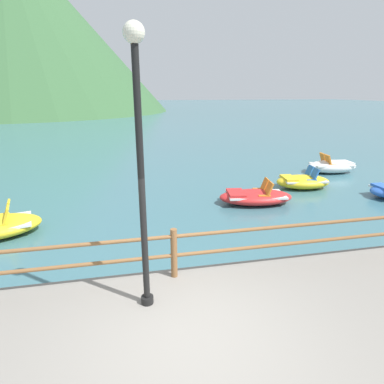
{
  "coord_description": "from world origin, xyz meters",
  "views": [
    {
      "loc": [
        -0.74,
        -3.57,
        3.68
      ],
      "look_at": [
        1.06,
        5.0,
        0.9
      ],
      "focal_mm": 29.74,
      "sensor_mm": 36.0,
      "label": 1
    }
  ],
  "objects_px": {
    "lamp_post": "(140,151)",
    "pedal_boat_2": "(303,181)",
    "pedal_boat_3": "(332,166)",
    "pedal_boat_6": "(255,197)"
  },
  "relations": [
    {
      "from": "pedal_boat_3",
      "to": "pedal_boat_6",
      "type": "xyz_separation_m",
      "value": [
        -5.23,
        -3.34,
        -0.06
      ]
    },
    {
      "from": "pedal_boat_3",
      "to": "pedal_boat_6",
      "type": "relative_size",
      "value": 0.93
    },
    {
      "from": "pedal_boat_2",
      "to": "pedal_boat_3",
      "type": "xyz_separation_m",
      "value": [
        2.67,
        1.99,
        0.04
      ]
    },
    {
      "from": "pedal_boat_2",
      "to": "pedal_boat_3",
      "type": "relative_size",
      "value": 0.91
    },
    {
      "from": "lamp_post",
      "to": "pedal_boat_6",
      "type": "height_order",
      "value": "lamp_post"
    },
    {
      "from": "pedal_boat_3",
      "to": "pedal_boat_6",
      "type": "height_order",
      "value": "pedal_boat_3"
    },
    {
      "from": "lamp_post",
      "to": "pedal_boat_3",
      "type": "height_order",
      "value": "lamp_post"
    },
    {
      "from": "pedal_boat_2",
      "to": "pedal_boat_3",
      "type": "distance_m",
      "value": 3.33
    },
    {
      "from": "lamp_post",
      "to": "pedal_boat_2",
      "type": "xyz_separation_m",
      "value": [
        6.59,
        6.54,
        -2.61
      ]
    },
    {
      "from": "pedal_boat_2",
      "to": "pedal_boat_6",
      "type": "distance_m",
      "value": 2.9
    }
  ]
}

